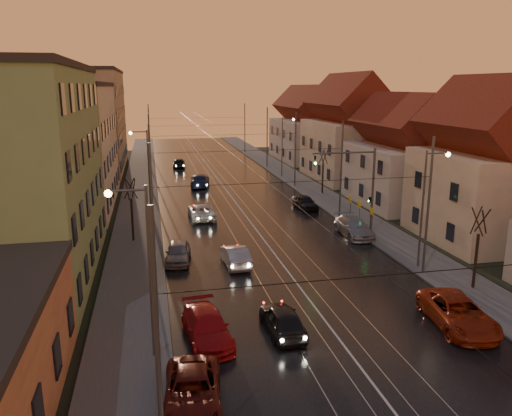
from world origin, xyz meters
TOP-DOWN VIEW (x-y plane):
  - ground at (0.00, 0.00)m, footprint 160.00×160.00m
  - road at (0.00, 40.00)m, footprint 16.00×120.00m
  - sidewalk_left at (-10.00, 40.00)m, footprint 4.00×120.00m
  - sidewalk_right at (10.00, 40.00)m, footprint 4.00×120.00m
  - tram_rail_0 at (-2.20, 40.00)m, footprint 0.06×120.00m
  - tram_rail_1 at (-0.77, 40.00)m, footprint 0.06×120.00m
  - tram_rail_2 at (0.77, 40.00)m, footprint 0.06×120.00m
  - tram_rail_3 at (2.20, 40.00)m, footprint 0.06×120.00m
  - apartment_left_1 at (-17.50, 14.00)m, footprint 10.00×18.00m
  - apartment_left_2 at (-17.50, 34.00)m, footprint 10.00×20.00m
  - apartment_left_3 at (-17.50, 58.00)m, footprint 10.00×24.00m
  - house_right_1 at (17.00, 15.00)m, footprint 8.67×10.20m
  - house_right_2 at (17.00, 28.00)m, footprint 9.18×12.24m
  - house_right_3 at (17.00, 43.00)m, footprint 9.18×14.28m
  - house_right_4 at (17.00, 61.00)m, footprint 9.18×16.32m
  - catenary_pole_l_0 at (-8.60, -6.00)m, footprint 0.16×0.16m
  - catenary_pole_l_1 at (-8.60, 9.00)m, footprint 0.16×0.16m
  - catenary_pole_r_1 at (8.60, 9.00)m, footprint 0.16×0.16m
  - catenary_pole_l_2 at (-8.60, 24.00)m, footprint 0.16×0.16m
  - catenary_pole_r_2 at (8.60, 24.00)m, footprint 0.16×0.16m
  - catenary_pole_l_3 at (-8.60, 39.00)m, footprint 0.16×0.16m
  - catenary_pole_r_3 at (8.60, 39.00)m, footprint 0.16×0.16m
  - catenary_pole_l_4 at (-8.60, 54.00)m, footprint 0.16×0.16m
  - catenary_pole_r_4 at (8.60, 54.00)m, footprint 0.16×0.16m
  - catenary_pole_l_5 at (-8.60, 72.00)m, footprint 0.16×0.16m
  - catenary_pole_r_5 at (8.60, 72.00)m, footprint 0.16×0.16m
  - street_lamp_0 at (-9.10, 2.00)m, footprint 1.75×0.32m
  - street_lamp_1 at (9.10, 10.00)m, footprint 1.75×0.32m
  - street_lamp_2 at (-9.10, 30.00)m, footprint 1.75×0.32m
  - street_lamp_3 at (9.10, 46.00)m, footprint 1.75×0.32m
  - traffic_light_mast at (7.99, 18.00)m, footprint 5.30×0.32m
  - bare_tree_0 at (-10.20, 20.00)m, footprint 1.09×1.09m
  - bare_tree_1 at (10.20, 6.00)m, footprint 1.09×1.09m
  - bare_tree_2 at (10.40, 34.00)m, footprint 1.09×1.09m
  - driving_car_0 at (-2.50, 3.14)m, footprint 1.76×4.17m
  - driving_car_1 at (-3.19, 13.13)m, footprint 1.64×4.28m
  - driving_car_2 at (-4.19, 26.02)m, footprint 2.37×4.99m
  - driving_car_3 at (-2.80, 41.36)m, footprint 2.86×5.60m
  - driving_car_4 at (-4.46, 56.49)m, footprint 2.09×4.50m
  - parked_left_1 at (-7.41, -1.96)m, footprint 2.67×4.94m
  - parked_left_2 at (-6.29, 3.10)m, footprint 2.40×4.97m
  - parked_left_3 at (-7.00, 14.66)m, footprint 2.15×4.28m
  - parked_right_0 at (6.42, 1.89)m, footprint 3.15×5.72m
  - parked_right_1 at (7.51, 17.98)m, footprint 2.11×5.11m
  - parked_right_2 at (6.37, 27.65)m, footprint 1.96×4.16m

SIDE VIEW (x-z plane):
  - ground at x=0.00m, z-range 0.00..0.00m
  - road at x=0.00m, z-range 0.00..0.04m
  - tram_rail_0 at x=-2.20m, z-range 0.04..0.07m
  - tram_rail_1 at x=-0.77m, z-range 0.04..0.07m
  - tram_rail_2 at x=0.77m, z-range 0.04..0.07m
  - tram_rail_3 at x=2.20m, z-range 0.04..0.07m
  - sidewalk_left at x=-10.00m, z-range 0.00..0.15m
  - sidewalk_right at x=10.00m, z-range 0.00..0.15m
  - parked_left_1 at x=-7.41m, z-range 0.00..1.32m
  - driving_car_2 at x=-4.19m, z-range 0.00..1.37m
  - parked_right_2 at x=6.37m, z-range 0.00..1.38m
  - driving_car_1 at x=-3.19m, z-range 0.00..1.39m
  - parked_left_2 at x=-6.29m, z-range 0.00..1.39m
  - parked_left_3 at x=-7.00m, z-range 0.00..1.40m
  - driving_car_0 at x=-2.50m, z-range 0.00..1.41m
  - parked_right_1 at x=7.51m, z-range 0.00..1.48m
  - driving_car_4 at x=-4.46m, z-range 0.00..1.49m
  - parked_right_0 at x=6.42m, z-range 0.00..1.52m
  - driving_car_3 at x=-2.80m, z-range 0.00..1.56m
  - bare_tree_0 at x=-10.20m, z-range -0.07..5.04m
  - bare_tree_1 at x=10.20m, z-range -0.07..5.04m
  - bare_tree_2 at x=10.40m, z-range -0.07..5.04m
  - catenary_pole_l_0 at x=-8.60m, z-range 0.00..9.00m
  - catenary_pole_l_1 at x=-8.60m, z-range 0.00..9.00m
  - catenary_pole_r_1 at x=8.60m, z-range 0.00..9.00m
  - catenary_pole_l_2 at x=-8.60m, z-range 0.00..9.00m
  - catenary_pole_r_2 at x=8.60m, z-range 0.00..9.00m
  - catenary_pole_l_3 at x=-8.60m, z-range 0.00..9.00m
  - catenary_pole_r_3 at x=8.60m, z-range 0.00..9.00m
  - catenary_pole_l_4 at x=-8.60m, z-range 0.00..9.00m
  - catenary_pole_r_4 at x=8.60m, z-range 0.00..9.00m
  - catenary_pole_l_5 at x=-8.60m, z-range 0.00..9.00m
  - catenary_pole_r_5 at x=8.60m, z-range 0.00..9.00m
  - traffic_light_mast at x=7.99m, z-range 1.00..8.20m
  - house_right_2 at x=17.00m, z-range 0.04..9.24m
  - street_lamp_0 at x=-9.10m, z-range 0.89..8.89m
  - street_lamp_1 at x=9.10m, z-range 0.89..8.89m
  - street_lamp_2 at x=-9.10m, z-range 0.89..8.89m
  - street_lamp_3 at x=9.10m, z-range 0.89..8.89m
  - house_right_4 at x=17.00m, z-range 0.05..10.05m
  - house_right_1 at x=17.00m, z-range 0.05..10.85m
  - house_right_3 at x=17.00m, z-range 0.05..11.55m
  - apartment_left_2 at x=-17.50m, z-range 0.00..12.00m
  - apartment_left_1 at x=-17.50m, z-range 0.00..13.00m
  - apartment_left_3 at x=-17.50m, z-range 0.00..14.00m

